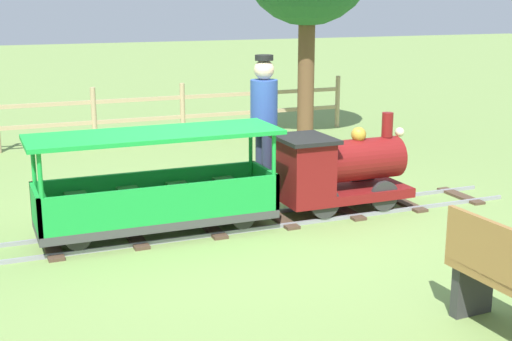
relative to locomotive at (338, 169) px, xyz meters
The scene contains 6 objects.
ground_plane 1.21m from the locomotive, 90.00° to the right, with size 60.00×60.00×0.00m, color #75934C.
track 1.14m from the locomotive, 90.00° to the right, with size 0.69×6.05×0.04m.
locomotive is the anchor object (origin of this frame).
passenger_car 1.94m from the locomotive, 90.00° to the right, with size 0.75×2.35×0.97m.
conductor_person 1.05m from the locomotive, 147.62° to the right, with size 0.30×0.30×1.62m.
fence_section 4.65m from the locomotive, 167.06° to the right, with size 0.08×7.13×0.90m.
Camera 1 is at (6.32, -2.42, 2.22)m, focal length 49.67 mm.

